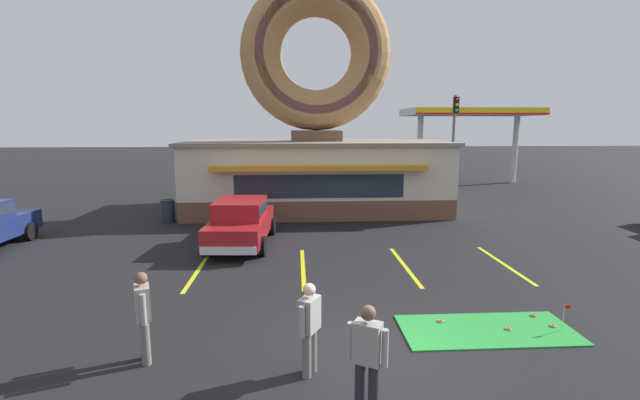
# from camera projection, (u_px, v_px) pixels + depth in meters

# --- Properties ---
(ground_plane) EXTENTS (160.00, 160.00, 0.00)m
(ground_plane) POSITION_uv_depth(u_px,v_px,m) (374.00, 359.00, 7.57)
(ground_plane) COLOR black
(donut_shop_building) EXTENTS (12.30, 6.75, 10.96)m
(donut_shop_building) POSITION_uv_depth(u_px,v_px,m) (316.00, 133.00, 20.63)
(donut_shop_building) COLOR brown
(donut_shop_building) RESTS_ON ground
(putting_mat) EXTENTS (3.46, 1.49, 0.03)m
(putting_mat) POSITION_uv_depth(u_px,v_px,m) (487.00, 330.00, 8.61)
(putting_mat) COLOR green
(putting_mat) RESTS_ON ground
(mini_donut_near_left) EXTENTS (0.13, 0.13, 0.04)m
(mini_donut_near_left) POSITION_uv_depth(u_px,v_px,m) (533.00, 315.00, 9.19)
(mini_donut_near_left) COLOR #A5724C
(mini_donut_near_left) RESTS_ON putting_mat
(mini_donut_near_right) EXTENTS (0.13, 0.13, 0.04)m
(mini_donut_near_right) POSITION_uv_depth(u_px,v_px,m) (440.00, 321.00, 8.93)
(mini_donut_near_right) COLOR #D8667F
(mini_donut_near_right) RESTS_ON putting_mat
(mini_donut_mid_left) EXTENTS (0.13, 0.13, 0.04)m
(mini_donut_mid_left) POSITION_uv_depth(u_px,v_px,m) (508.00, 329.00, 8.59)
(mini_donut_mid_left) COLOR #D17F47
(mini_donut_mid_left) RESTS_ON putting_mat
(mini_donut_mid_centre) EXTENTS (0.13, 0.13, 0.04)m
(mini_donut_mid_centre) POSITION_uv_depth(u_px,v_px,m) (553.00, 326.00, 8.71)
(mini_donut_mid_centre) COLOR #D17F47
(mini_donut_mid_centre) RESTS_ON putting_mat
(golf_ball) EXTENTS (0.04, 0.04, 0.04)m
(golf_ball) POSITION_uv_depth(u_px,v_px,m) (444.00, 321.00, 8.92)
(golf_ball) COLOR white
(golf_ball) RESTS_ON putting_mat
(putting_flag_pin) EXTENTS (0.13, 0.01, 0.55)m
(putting_flag_pin) POSITION_uv_depth(u_px,v_px,m) (566.00, 311.00, 8.49)
(putting_flag_pin) COLOR silver
(putting_flag_pin) RESTS_ON putting_mat
(car_red) EXTENTS (2.18, 4.65, 1.60)m
(car_red) POSITION_uv_depth(u_px,v_px,m) (241.00, 220.00, 14.73)
(car_red) COLOR maroon
(car_red) RESTS_ON ground
(pedestrian_blue_sweater_man) EXTENTS (0.40, 0.53, 1.58)m
(pedestrian_blue_sweater_man) POSITION_uv_depth(u_px,v_px,m) (309.00, 325.00, 6.96)
(pedestrian_blue_sweater_man) COLOR slate
(pedestrian_blue_sweater_man) RESTS_ON ground
(pedestrian_hooded_kid) EXTENTS (0.36, 0.56, 1.63)m
(pedestrian_hooded_kid) POSITION_uv_depth(u_px,v_px,m) (143.00, 313.00, 7.33)
(pedestrian_hooded_kid) COLOR slate
(pedestrian_hooded_kid) RESTS_ON ground
(pedestrian_leather_jacket_man) EXTENTS (0.54, 0.39, 1.65)m
(pedestrian_leather_jacket_man) POSITION_uv_depth(u_px,v_px,m) (367.00, 355.00, 5.95)
(pedestrian_leather_jacket_man) COLOR #232328
(pedestrian_leather_jacket_man) RESTS_ON ground
(trash_bin) EXTENTS (0.57, 0.57, 0.97)m
(trash_bin) POSITION_uv_depth(u_px,v_px,m) (168.00, 211.00, 18.26)
(trash_bin) COLOR #232833
(trash_bin) RESTS_ON ground
(traffic_light_pole) EXTENTS (0.28, 0.47, 5.80)m
(traffic_light_pole) POSITION_uv_depth(u_px,v_px,m) (454.00, 132.00, 24.59)
(traffic_light_pole) COLOR #595B60
(traffic_light_pole) RESTS_ON ground
(gas_station_canopy) EXTENTS (9.00, 4.46, 5.30)m
(gas_station_canopy) POSITION_uv_depth(u_px,v_px,m) (470.00, 115.00, 30.19)
(gas_station_canopy) COLOR silver
(gas_station_canopy) RESTS_ON ground
(parking_stripe_far_left) EXTENTS (0.12, 3.60, 0.01)m
(parking_stripe_far_left) POSITION_uv_depth(u_px,v_px,m) (198.00, 270.00, 12.25)
(parking_stripe_far_left) COLOR yellow
(parking_stripe_far_left) RESTS_ON ground
(parking_stripe_left) EXTENTS (0.12, 3.60, 0.01)m
(parking_stripe_left) POSITION_uv_depth(u_px,v_px,m) (303.00, 268.00, 12.42)
(parking_stripe_left) COLOR yellow
(parking_stripe_left) RESTS_ON ground
(parking_stripe_mid_left) EXTENTS (0.12, 3.60, 0.01)m
(parking_stripe_mid_left) POSITION_uv_depth(u_px,v_px,m) (405.00, 266.00, 12.59)
(parking_stripe_mid_left) COLOR yellow
(parking_stripe_mid_left) RESTS_ON ground
(parking_stripe_centre) EXTENTS (0.12, 3.60, 0.01)m
(parking_stripe_centre) POSITION_uv_depth(u_px,v_px,m) (504.00, 264.00, 12.76)
(parking_stripe_centre) COLOR yellow
(parking_stripe_centre) RESTS_ON ground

